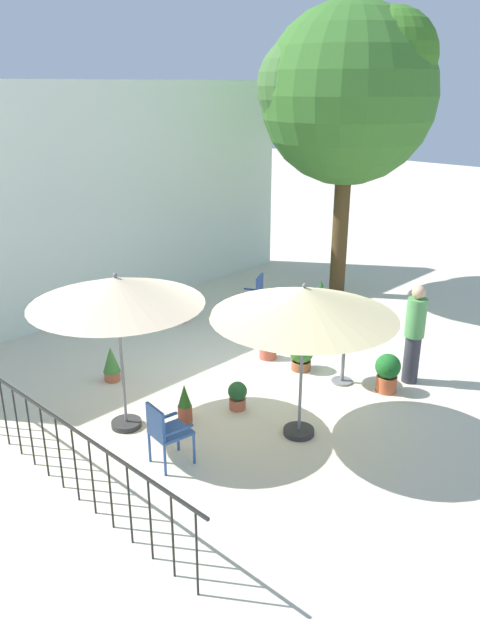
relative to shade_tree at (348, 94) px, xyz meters
The scene contains 18 objects.
ground_plane 6.62m from the shade_tree, 160.89° to the right, with size 60.00×60.00×0.00m, color beige.
villa_facade 5.92m from the shade_tree, 146.71° to the left, with size 11.08×0.30×4.74m, color silver.
terrace_railing 9.48m from the shade_tree, 169.36° to the right, with size 0.03×5.96×1.01m.
shade_tree is the anchor object (origin of this frame).
patio_umbrella_0 7.65m from the shade_tree, 169.35° to the right, with size 2.38×2.38×2.33m.
patio_umbrella_1 6.92m from the shade_tree, 149.45° to the right, with size 2.50×2.50×2.25m.
cafe_table_0 6.16m from the shade_tree, 143.64° to the right, with size 0.65×0.65×0.71m.
patio_chair_0 8.70m from the shade_tree, 161.15° to the right, with size 0.53×0.49×0.89m.
patio_chair_1 4.71m from the shade_tree, behind, with size 0.61×0.61×0.94m.
potted_plant_0 6.47m from the shade_tree, 135.62° to the right, with size 0.41×0.41×0.65m.
potted_plant_1 7.63m from the shade_tree, behind, with size 0.29×0.29×0.61m.
potted_plant_2 7.37m from the shade_tree, 159.14° to the right, with size 0.29×0.29×0.44m.
potted_plant_3 4.29m from the shade_tree, 159.68° to the right, with size 0.30×0.30×0.72m.
potted_plant_4 5.80m from the shade_tree, 162.10° to the right, with size 0.31×0.31×0.81m.
potted_plant_5 7.90m from the shade_tree, 163.91° to the right, with size 0.21×0.21×0.61m.
potted_plant_6 5.83m from the shade_tree, 161.99° to the left, with size 0.28×0.29×0.44m.
potted_plant_7 6.04m from the shade_tree, 152.79° to the right, with size 0.43×0.43×0.56m.
standing_person 5.89m from the shade_tree, 129.79° to the right, with size 0.43×0.43×1.68m.
Camera 1 is at (-6.93, -6.25, 4.65)m, focal length 34.13 mm.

